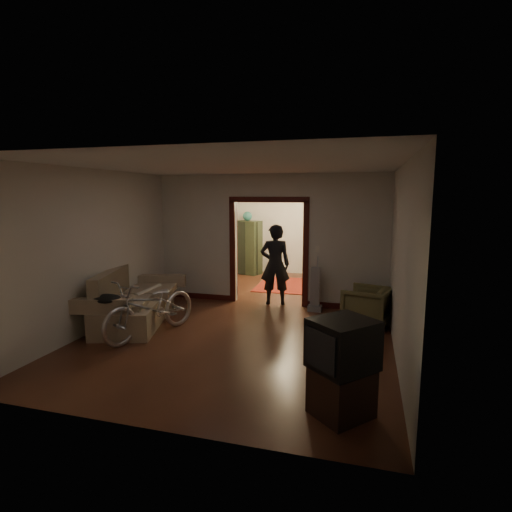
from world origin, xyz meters
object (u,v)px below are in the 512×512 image
at_px(bicycle, 151,307).
at_px(locker, 247,247).
at_px(sofa, 135,296).
at_px(armchair, 367,306).
at_px(person, 275,265).
at_px(desk, 334,266).

xyz_separation_m(bicycle, locker, (-0.00, 5.58, 0.30)).
xyz_separation_m(sofa, bicycle, (0.66, -0.57, -0.01)).
height_order(armchair, locker, locker).
distance_m(bicycle, person, 2.96).
bearing_deg(desk, locker, 171.17).
relative_size(sofa, locker, 1.37).
height_order(bicycle, desk, bicycle).
bearing_deg(sofa, bicycle, -56.50).
relative_size(sofa, bicycle, 1.16).
bearing_deg(person, bicycle, 42.60).
height_order(sofa, person, person).
height_order(armchair, person, person).
distance_m(armchair, locker, 5.35).
bearing_deg(armchair, sofa, -60.31).
bearing_deg(desk, armchair, -87.37).
bearing_deg(locker, bicycle, -70.81).
relative_size(sofa, armchair, 2.81).
height_order(sofa, locker, locker).
bearing_deg(locker, armchair, -30.02).
bearing_deg(bicycle, desk, 84.47).
bearing_deg(armchair, locker, -122.74).
xyz_separation_m(armchair, locker, (-3.49, 4.04, 0.44)).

